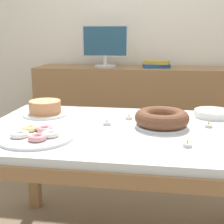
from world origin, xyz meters
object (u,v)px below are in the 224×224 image
object	(u,v)px
book_stack	(156,64)
tealight_right_edge	(129,117)
tealight_left_edge	(187,144)
tealight_near_front	(107,123)
pastry_platter	(36,136)
plate_stack	(213,113)
cake_golden_bundt	(162,119)
cake_chocolate_round	(45,109)
tealight_centre	(209,125)
computer_monitor	(105,46)

from	to	relation	value
book_stack	tealight_right_edge	bearing A→B (deg)	-96.02
tealight_left_edge	tealight_near_front	bearing A→B (deg)	145.13
pastry_platter	plate_stack	bearing A→B (deg)	31.18
cake_golden_bundt	tealight_near_front	distance (m)	0.29
cake_chocolate_round	tealight_right_edge	xyz separation A→B (m)	(0.50, -0.02, -0.03)
pastry_platter	book_stack	bearing A→B (deg)	72.03
cake_golden_bundt	tealight_left_edge	bearing A→B (deg)	-68.67
cake_chocolate_round	tealight_right_edge	world-z (taller)	cake_chocolate_round
cake_chocolate_round	tealight_centre	distance (m)	0.93
cake_chocolate_round	cake_golden_bundt	world-z (taller)	cake_golden_bundt
tealight_centre	pastry_platter	bearing A→B (deg)	-159.61
plate_stack	tealight_centre	bearing A→B (deg)	-103.68
cake_golden_bundt	tealight_right_edge	world-z (taller)	cake_golden_bundt
tealight_near_front	book_stack	bearing A→B (deg)	80.11
cake_chocolate_round	pastry_platter	world-z (taller)	cake_chocolate_round
book_stack	tealight_centre	bearing A→B (deg)	-77.36
cake_golden_bundt	tealight_near_front	bearing A→B (deg)	-179.14
book_stack	plate_stack	bearing A→B (deg)	-72.22
pastry_platter	tealight_right_edge	distance (m)	0.56
pastry_platter	tealight_right_edge	bearing A→B (deg)	45.31
computer_monitor	cake_golden_bundt	size ratio (longest dim) A/B	1.52
pastry_platter	tealight_left_edge	distance (m)	0.68
tealight_centre	tealight_right_edge	bearing A→B (deg)	167.20
computer_monitor	tealight_centre	world-z (taller)	computer_monitor
plate_stack	tealight_right_edge	xyz separation A→B (m)	(-0.47, -0.13, -0.01)
plate_stack	computer_monitor	bearing A→B (deg)	127.31
computer_monitor	pastry_platter	bearing A→B (deg)	-91.60
computer_monitor	tealight_centre	size ratio (longest dim) A/B	10.60
cake_golden_bundt	tealight_left_edge	distance (m)	0.30
book_stack	tealight_near_front	bearing A→B (deg)	-99.89
pastry_platter	tealight_centre	bearing A→B (deg)	20.39
book_stack	pastry_platter	xyz separation A→B (m)	(-0.52, -1.60, -0.19)
book_stack	tealight_left_edge	distance (m)	1.63
computer_monitor	tealight_right_edge	distance (m)	1.30
book_stack	cake_golden_bundt	world-z (taller)	book_stack
cake_chocolate_round	tealight_left_edge	bearing A→B (deg)	-28.49
computer_monitor	tealight_centre	bearing A→B (deg)	-59.46
tealight_centre	book_stack	bearing A→B (deg)	102.64
cake_golden_bundt	plate_stack	distance (m)	0.39
computer_monitor	tealight_right_edge	world-z (taller)	computer_monitor
tealight_centre	cake_golden_bundt	bearing A→B (deg)	-171.91
tealight_centre	tealight_left_edge	world-z (taller)	same
computer_monitor	pastry_platter	xyz separation A→B (m)	(-0.04, -1.60, -0.35)
cake_chocolate_round	tealight_left_edge	size ratio (longest dim) A/B	6.55
book_stack	plate_stack	world-z (taller)	book_stack
pastry_platter	tealight_centre	distance (m)	0.86
cake_golden_bundt	pastry_platter	bearing A→B (deg)	-154.89
cake_chocolate_round	tealight_right_edge	size ratio (longest dim) A/B	6.55
tealight_right_edge	tealight_left_edge	bearing A→B (deg)	-54.86
plate_stack	tealight_centre	size ratio (longest dim) A/B	5.25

